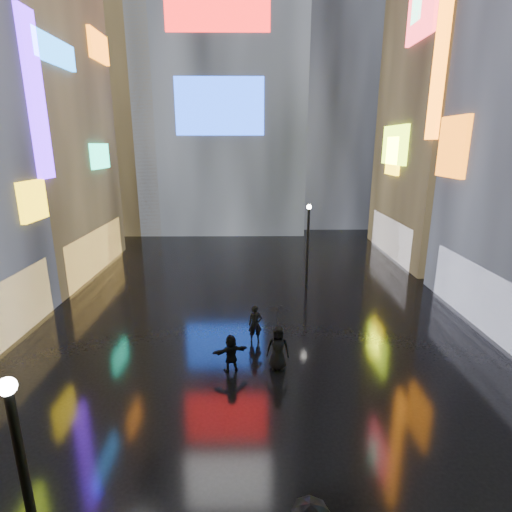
{
  "coord_description": "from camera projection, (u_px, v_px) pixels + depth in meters",
  "views": [
    {
      "loc": [
        -0.15,
        -1.29,
        8.74
      ],
      "look_at": [
        0.0,
        12.0,
        5.0
      ],
      "focal_mm": 28.0,
      "sensor_mm": 36.0,
      "label": 1
    }
  ],
  "objects": [
    {
      "name": "ground",
      "position": [
        254.0,
        302.0,
        22.86
      ],
      "size": [
        140.0,
        140.0,
        0.0
      ],
      "primitive_type": "plane",
      "color": "black",
      "rests_on": "ground"
    },
    {
      "name": "building_right_far",
      "position": [
        474.0,
        69.0,
        28.87
      ],
      "size": [
        10.28,
        12.0,
        28.0
      ],
      "color": "black",
      "rests_on": "ground"
    },
    {
      "name": "tower_main",
      "position": [
        223.0,
        18.0,
        40.22
      ],
      "size": [
        16.0,
        14.2,
        42.0
      ],
      "color": "black",
      "rests_on": "ground"
    },
    {
      "name": "pedestrian_6",
      "position": [
        255.0,
        324.0,
        18.08
      ],
      "size": [
        0.67,
        0.47,
        1.73
      ],
      "primitive_type": "imported",
      "rotation": [
        0.0,
        0.0,
        0.09
      ],
      "color": "black",
      "rests_on": "ground"
    },
    {
      "name": "pedestrian_4",
      "position": [
        278.0,
        348.0,
        15.85
      ],
      "size": [
        0.96,
        0.68,
        1.84
      ],
      "primitive_type": "imported",
      "rotation": [
        0.0,
        0.0,
        -0.11
      ],
      "color": "black",
      "rests_on": "ground"
    },
    {
      "name": "building_left_far",
      "position": [
        4.0,
        108.0,
        25.5
      ],
      "size": [
        10.28,
        12.0,
        22.0
      ],
      "color": "black",
      "rests_on": "ground"
    },
    {
      "name": "lamp_far",
      "position": [
        308.0,
        241.0,
        24.82
      ],
      "size": [
        0.3,
        0.3,
        5.2
      ],
      "color": "black",
      "rests_on": "ground"
    },
    {
      "name": "lamp_near",
      "position": [
        28.0,
        493.0,
        6.86
      ],
      "size": [
        0.3,
        0.3,
        5.2
      ],
      "color": "black",
      "rests_on": "ground"
    },
    {
      "name": "tower_flank_left",
      "position": [
        115.0,
        100.0,
        40.37
      ],
      "size": [
        10.0,
        10.0,
        26.0
      ],
      "primitive_type": "cube",
      "color": "black",
      "rests_on": "ground"
    },
    {
      "name": "tower_flank_right",
      "position": [
        335.0,
        65.0,
        43.38
      ],
      "size": [
        12.0,
        12.0,
        34.0
      ],
      "primitive_type": "cube",
      "color": "black",
      "rests_on": "ground"
    },
    {
      "name": "pedestrian_5",
      "position": [
        231.0,
        353.0,
        15.74
      ],
      "size": [
        1.51,
        0.9,
        1.55
      ],
      "primitive_type": "imported",
      "rotation": [
        0.0,
        0.0,
        3.47
      ],
      "color": "black",
      "rests_on": "ground"
    },
    {
      "name": "umbrella_2",
      "position": [
        278.0,
        317.0,
        15.49
      ],
      "size": [
        1.34,
        1.34,
        0.87
      ],
      "primitive_type": "imported",
      "rotation": [
        0.0,
        0.0,
        0.93
      ],
      "color": "black",
      "rests_on": "pedestrian_4"
    }
  ]
}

